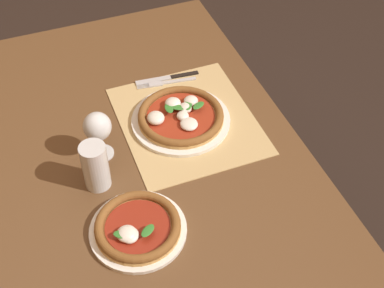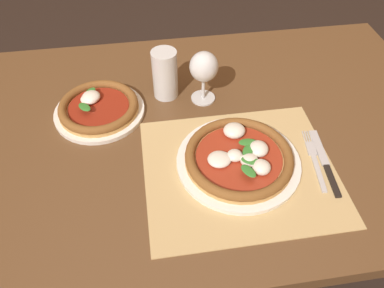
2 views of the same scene
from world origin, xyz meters
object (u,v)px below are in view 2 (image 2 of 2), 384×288
Objects in this scene: pizza_near at (239,158)px; pizza_far at (99,108)px; wine_glass at (204,69)px; pint_glass at (165,75)px; knife at (324,161)px; fork at (314,159)px.

pizza_far is (-0.34, 0.24, -0.00)m from pizza_near.
pizza_far is 0.31m from wine_glass.
wine_glass is at bearing -19.11° from pint_glass.
wine_glass is 0.40m from knife.
knife is (0.25, -0.29, -0.10)m from wine_glass.
pint_glass is 0.49m from knife.
pint_glass is (-0.10, 0.04, -0.04)m from wine_glass.
wine_glass is 1.07× the size of pint_glass.
fork is (0.23, -0.28, -0.10)m from wine_glass.
pizza_far is at bearing -176.57° from wine_glass.
pizza_far reaches higher than fork.
pizza_near is at bearing -35.26° from pizza_far.
pizza_near is 0.42m from pizza_far.
pint_glass reaches higher than knife.
pint_glass reaches higher than fork.
pizza_near is 0.19m from fork.
wine_glass is (-0.04, 0.26, 0.08)m from pizza_near.
pizza_far is 1.25× the size of fork.
pizza_near is 1.21× the size of pizza_far.
fork is 0.93× the size of knife.
pint_glass is at bearing 116.60° from pizza_near.
pizza_near reaches higher than knife.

